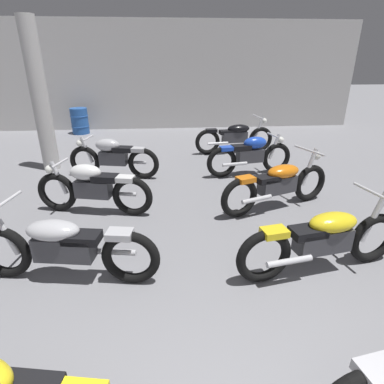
{
  "coord_description": "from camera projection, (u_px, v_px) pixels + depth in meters",
  "views": [
    {
      "loc": [
        -0.37,
        -0.43,
        2.41
      ],
      "look_at": [
        0.0,
        3.9,
        0.55
      ],
      "focal_mm": 29.55,
      "sensor_mm": 36.0,
      "label": 1
    }
  ],
  "objects": [
    {
      "name": "back_wall",
      "position": [
        174.0,
        76.0,
        11.07
      ],
      "size": [
        13.0,
        0.24,
        3.6
      ],
      "primitive_type": "cube",
      "color": "#BCBAB7",
      "rests_on": "ground"
    },
    {
      "name": "support_pillar",
      "position": [
        40.0,
        98.0,
        6.8
      ],
      "size": [
        0.36,
        0.36,
        3.2
      ],
      "primitive_type": "cylinder",
      "color": "#BCBAB7",
      "rests_on": "ground"
    },
    {
      "name": "motorcycle_left_row_1",
      "position": [
        63.0,
        246.0,
        3.55
      ],
      "size": [
        2.16,
        0.68,
        0.97
      ],
      "color": "black",
      "rests_on": "ground"
    },
    {
      "name": "motorcycle_left_row_2",
      "position": [
        93.0,
        187.0,
        5.14
      ],
      "size": [
        1.95,
        0.62,
        0.88
      ],
      "color": "black",
      "rests_on": "ground"
    },
    {
      "name": "motorcycle_left_row_3",
      "position": [
        113.0,
        157.0,
        6.71
      ],
      "size": [
        1.95,
        0.6,
        0.88
      ],
      "color": "black",
      "rests_on": "ground"
    },
    {
      "name": "motorcycle_right_row_1",
      "position": [
        324.0,
        238.0,
        3.7
      ],
      "size": [
        2.15,
        0.75,
        0.97
      ],
      "color": "black",
      "rests_on": "ground"
    },
    {
      "name": "motorcycle_right_row_2",
      "position": [
        278.0,
        184.0,
        5.31
      ],
      "size": [
        2.07,
        0.97,
        0.97
      ],
      "color": "black",
      "rests_on": "ground"
    },
    {
      "name": "motorcycle_right_row_3",
      "position": [
        250.0,
        155.0,
        6.87
      ],
      "size": [
        1.96,
        0.61,
        0.88
      ],
      "color": "black",
      "rests_on": "ground"
    },
    {
      "name": "motorcycle_right_row_4",
      "position": [
        235.0,
        136.0,
        8.49
      ],
      "size": [
        2.17,
        0.68,
        0.97
      ],
      "color": "black",
      "rests_on": "ground"
    },
    {
      "name": "oil_drum",
      "position": [
        80.0,
        121.0,
        10.68
      ],
      "size": [
        0.59,
        0.59,
        0.85
      ],
      "color": "#23519E",
      "rests_on": "ground"
    }
  ]
}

